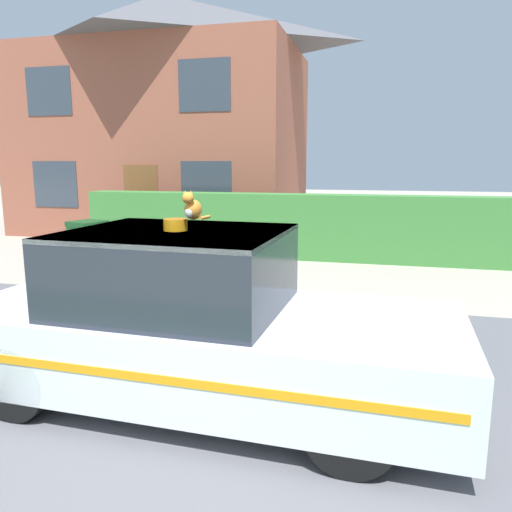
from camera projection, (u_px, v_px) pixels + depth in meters
The scene contains 6 objects.
road_strip at pixel (249, 368), 5.30m from camera, with size 28.00×5.08×0.01m, color #5B5B60.
garden_hedge at pixel (312, 227), 11.25m from camera, with size 10.85×0.66×1.46m, color #3D7F38.
police_car at pixel (197, 324), 4.51m from camera, with size 4.54×1.95×1.65m.
cat at pixel (192, 208), 4.29m from camera, with size 0.19×0.28×0.26m.
house_left at pixel (165, 114), 15.80m from camera, with size 8.69×5.54×7.21m.
wheelie_bin at pixel (89, 246), 10.02m from camera, with size 0.74×0.77×1.01m.
Camera 1 is at (1.29, -1.01, 2.15)m, focal length 35.00 mm.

